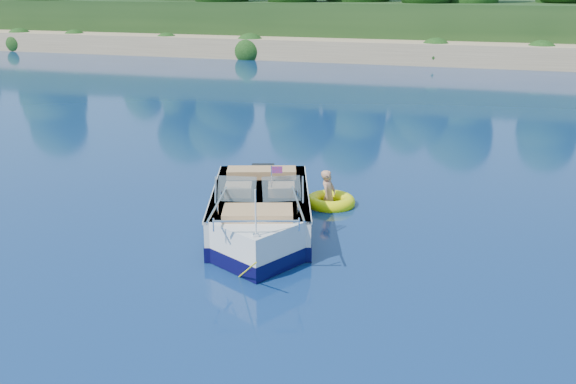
# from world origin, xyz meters

# --- Properties ---
(ground) EXTENTS (160.00, 160.00, 0.00)m
(ground) POSITION_xyz_m (0.00, 0.00, 0.00)
(ground) COLOR #0B244F
(ground) RESTS_ON ground
(shoreline) EXTENTS (170.00, 59.00, 6.00)m
(shoreline) POSITION_xyz_m (0.00, 63.77, 0.98)
(shoreline) COLOR #907654
(shoreline) RESTS_ON ground
(motorboat) EXTENTS (3.41, 6.08, 2.10)m
(motorboat) POSITION_xyz_m (-1.55, 1.81, 0.41)
(motorboat) COLOR silver
(motorboat) RESTS_ON ground
(tow_tube) EXTENTS (1.71, 1.71, 0.35)m
(tow_tube) POSITION_xyz_m (-0.45, 4.23, 0.09)
(tow_tube) COLOR #FFFB07
(tow_tube) RESTS_ON ground
(boy) EXTENTS (0.43, 0.83, 1.57)m
(boy) POSITION_xyz_m (-0.52, 4.32, 0.00)
(boy) COLOR tan
(boy) RESTS_ON ground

